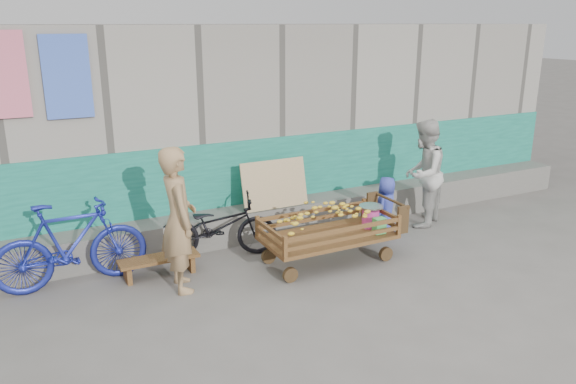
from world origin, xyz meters
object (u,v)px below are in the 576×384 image
child (386,208)px  bicycle_blue (71,244)px  bench (159,262)px  vendor_man (179,220)px  banana_cart (326,224)px  woman (423,173)px  bicycle_dark (218,227)px

child → bicycle_blue: size_ratio=0.52×
bench → child: 3.30m
vendor_man → bicycle_blue: vendor_man is taller
bicycle_blue → banana_cart: bearing=-105.3°
bench → woman: woman is taller
banana_cart → vendor_man: bearing=175.8°
woman → bicycle_blue: size_ratio=0.94×
vendor_man → child: 3.16m
bench → bicycle_blue: bearing=169.4°
vendor_man → woman: (3.95, 0.45, -0.04)m
woman → child: woman is taller
woman → bench: bearing=-33.5°
bicycle_blue → vendor_man: bearing=-120.4°
vendor_man → banana_cart: bearing=-89.9°
vendor_man → bicycle_dark: vendor_man is taller
bench → child: bearing=-3.8°
bench → vendor_man: vendor_man is taller
bicycle_blue → woman: bearing=-93.0°
woman → child: size_ratio=1.80×
vendor_man → child: vendor_man is taller
woman → child: (-0.82, -0.20, -0.37)m
banana_cart → child: bearing=17.2°
woman → bicycle_blue: 5.09m
vendor_man → child: size_ratio=1.87×
bicycle_dark → bicycle_blue: (-1.85, -0.07, 0.11)m
child → bicycle_dark: child is taller
bicycle_dark → bicycle_blue: bearing=110.0°
banana_cart → bicycle_blue: (-3.02, 0.78, -0.01)m
bench → bicycle_blue: size_ratio=0.56×
banana_cart → child: (1.23, 0.38, -0.08)m
vendor_man → bicycle_blue: bearing=64.8°
bicycle_dark → bicycle_blue: size_ratio=0.90×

